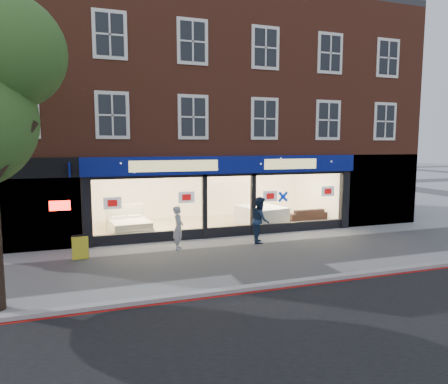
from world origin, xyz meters
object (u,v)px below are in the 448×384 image
sofa (306,215)px  pedestrian_grey (178,228)px  a_board (80,247)px  mattress_stack (261,215)px  display_bed (129,226)px  pedestrian_blue (260,220)px

sofa → pedestrian_grey: pedestrian_grey is taller
sofa → a_board: 10.67m
mattress_stack → a_board: bearing=-158.7°
display_bed → a_board: display_bed is taller
sofa → pedestrian_blue: pedestrian_blue is taller
a_board → pedestrian_grey: 3.35m
display_bed → sofa: 8.35m
pedestrian_blue → pedestrian_grey: bearing=109.1°
pedestrian_blue → display_bed: bearing=78.0°
display_bed → sofa: size_ratio=1.04×
sofa → a_board: (-10.20, -3.13, 0.00)m
a_board → pedestrian_blue: (6.51, 0.22, 0.49)m
sofa → pedestrian_grey: size_ratio=1.29×
display_bed → mattress_stack: display_bed is taller
mattress_stack → sofa: bearing=1.9°
mattress_stack → pedestrian_grey: size_ratio=1.53×
pedestrian_grey → pedestrian_blue: bearing=-70.8°
display_bed → mattress_stack: bearing=-6.6°
pedestrian_grey → mattress_stack: bearing=-38.5°
display_bed → pedestrian_grey: size_ratio=1.35×
pedestrian_grey → display_bed: bearing=46.9°
a_board → pedestrian_grey: bearing=1.1°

